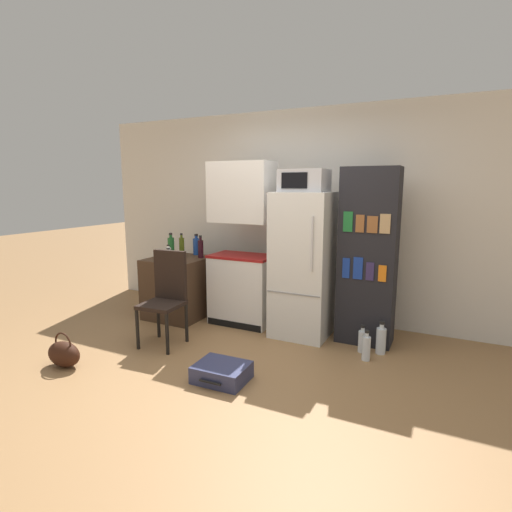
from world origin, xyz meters
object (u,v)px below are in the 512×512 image
at_px(refrigerator, 303,265).
at_px(bookshelf, 368,257).
at_px(handbag, 64,354).
at_px(bottle_wine_dark, 201,248).
at_px(water_bottle_middle, 362,341).
at_px(microwave, 304,181).
at_px(kitchen_hutch, 242,250).
at_px(bottle_olive_oil, 182,245).
at_px(bottle_clear_short, 168,256).
at_px(bottle_green_tall, 171,246).
at_px(bottle_milk_white, 168,252).
at_px(water_bottle_back, 366,348).
at_px(water_bottle_front, 381,340).
at_px(bottle_blue_soda, 196,246).
at_px(suitcase_large_flat, 222,372).
at_px(chair, 167,291).
at_px(side_table, 179,287).

distance_m(refrigerator, bookshelf, 0.71).
bearing_deg(handbag, bottle_wine_dark, 80.04).
xyz_separation_m(bottle_wine_dark, water_bottle_middle, (2.12, -0.26, -0.77)).
xyz_separation_m(microwave, bookshelf, (0.69, 0.11, -0.80)).
bearing_deg(kitchen_hutch, bottle_olive_oil, 172.01).
xyz_separation_m(microwave, bottle_clear_short, (-1.60, -0.33, -0.89)).
bearing_deg(bottle_green_tall, handbag, -84.92).
height_order(bottle_milk_white, bottle_green_tall, bottle_green_tall).
bearing_deg(bookshelf, bottle_olive_oil, 177.99).
bearing_deg(bookshelf, microwave, -170.74).
xyz_separation_m(water_bottle_middle, water_bottle_back, (0.07, -0.18, 0.01)).
xyz_separation_m(bookshelf, water_bottle_front, (0.22, -0.26, -0.79)).
bearing_deg(kitchen_hutch, water_bottle_back, -15.21).
distance_m(bottle_green_tall, water_bottle_back, 2.83).
bearing_deg(bottle_clear_short, water_bottle_middle, 3.42).
bearing_deg(handbag, bottle_blue_soda, 86.02).
bearing_deg(suitcase_large_flat, kitchen_hutch, 109.43).
height_order(bottle_olive_oil, bottle_clear_short, bottle_olive_oil).
distance_m(kitchen_hutch, bottle_wine_dark, 0.60).
xyz_separation_m(refrigerator, bottle_blue_soda, (-1.58, 0.23, 0.08)).
distance_m(bottle_milk_white, water_bottle_front, 2.76).
bearing_deg(bottle_green_tall, water_bottle_front, -4.67).
relative_size(bottle_olive_oil, chair, 0.28).
bearing_deg(side_table, bottle_olive_oil, 117.87).
distance_m(bottle_olive_oil, water_bottle_back, 2.77).
bearing_deg(water_bottle_back, handbag, -151.03).
relative_size(microwave, bottle_green_tall, 1.68).
distance_m(refrigerator, water_bottle_front, 1.13).
distance_m(chair, handbag, 1.13).
bearing_deg(microwave, handbag, -134.14).
relative_size(bottle_milk_white, bottle_green_tall, 0.58).
distance_m(refrigerator, suitcase_large_flat, 1.56).
xyz_separation_m(bottle_wine_dark, chair, (0.18, -0.92, -0.32)).
bearing_deg(bottle_milk_white, water_bottle_back, -5.47).
bearing_deg(refrigerator, side_table, -177.14).
bearing_deg(bottle_blue_soda, side_table, -102.70).
distance_m(microwave, bottle_clear_short, 1.86).
relative_size(bottle_milk_white, chair, 0.17).
xyz_separation_m(bottle_blue_soda, water_bottle_front, (2.48, -0.38, -0.74)).
distance_m(bookshelf, bottle_olive_oil, 2.49).
xyz_separation_m(suitcase_large_flat, water_bottle_back, (1.05, 0.98, 0.05)).
relative_size(kitchen_hutch, handbag, 5.43).
relative_size(bottle_clear_short, handbag, 0.46).
bearing_deg(water_bottle_back, microwave, 154.89).
distance_m(water_bottle_front, water_bottle_back, 0.25).
bearing_deg(water_bottle_middle, bottle_green_tall, 173.99).
bearing_deg(bottle_green_tall, kitchen_hutch, -1.12).
xyz_separation_m(side_table, bottle_green_tall, (-0.23, 0.16, 0.51)).
bearing_deg(bottle_blue_soda, handbag, -93.98).
relative_size(kitchen_hutch, bottle_wine_dark, 6.80).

